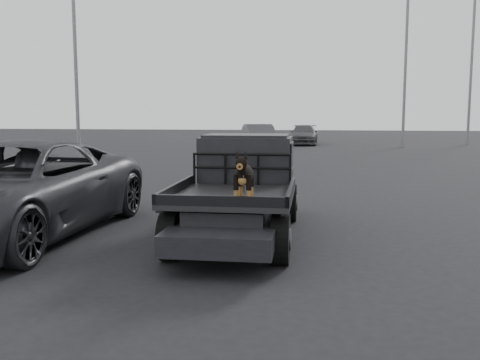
# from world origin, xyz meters

# --- Properties ---
(ground) EXTENTS (120.00, 120.00, 0.00)m
(ground) POSITION_xyz_m (0.00, 0.00, 0.00)
(ground) COLOR black
(ground) RESTS_ON ground
(flatbed_ute) EXTENTS (2.00, 5.40, 0.92)m
(flatbed_ute) POSITION_xyz_m (0.78, 1.87, 0.46)
(flatbed_ute) COLOR black
(flatbed_ute) RESTS_ON ground
(ute_cab) EXTENTS (1.72, 1.30, 0.88)m
(ute_cab) POSITION_xyz_m (0.78, 2.82, 1.36)
(ute_cab) COLOR black
(ute_cab) RESTS_ON flatbed_ute
(headache_rack) EXTENTS (1.80, 0.08, 0.55)m
(headache_rack) POSITION_xyz_m (0.78, 2.07, 1.20)
(headache_rack) COLOR black
(headache_rack) RESTS_ON flatbed_ute
(dog) EXTENTS (0.32, 0.60, 0.74)m
(dog) POSITION_xyz_m (1.10, -0.02, 1.29)
(dog) COLOR black
(dog) RESTS_ON flatbed_ute
(parked_suv) EXTENTS (3.09, 6.30, 1.72)m
(parked_suv) POSITION_xyz_m (-3.21, 1.24, 0.86)
(parked_suv) COLOR #2D2D32
(parked_suv) RESTS_ON ground
(distant_car_a) EXTENTS (2.88, 4.86, 1.51)m
(distant_car_a) POSITION_xyz_m (-1.14, 24.40, 0.76)
(distant_car_a) COLOR #47464B
(distant_car_a) RESTS_ON ground
(distant_car_b) EXTENTS (1.97, 4.64, 1.33)m
(distant_car_b) POSITION_xyz_m (1.41, 29.91, 0.67)
(distant_car_b) COLOR #424246
(distant_car_b) RESTS_ON ground
(floodlight_near) EXTENTS (1.08, 0.28, 13.85)m
(floodlight_near) POSITION_xyz_m (-9.32, 17.35, 7.52)
(floodlight_near) COLOR slate
(floodlight_near) RESTS_ON ground
(floodlight_mid) EXTENTS (1.08, 0.28, 13.51)m
(floodlight_mid) POSITION_xyz_m (7.70, 27.54, 7.35)
(floodlight_mid) COLOR slate
(floodlight_mid) RESTS_ON ground
(floodlight_far) EXTENTS (1.08, 0.28, 14.15)m
(floodlight_far) POSITION_xyz_m (12.61, 31.14, 7.68)
(floodlight_far) COLOR slate
(floodlight_far) RESTS_ON ground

